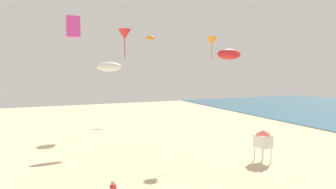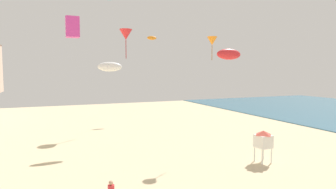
# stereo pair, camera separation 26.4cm
# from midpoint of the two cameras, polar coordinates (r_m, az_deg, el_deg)

# --- Properties ---
(lifeguard_stand) EXTENTS (1.10, 1.10, 2.55)m
(lifeguard_stand) POSITION_cam_midpoint_polar(r_m,az_deg,el_deg) (23.57, 18.57, -8.66)
(lifeguard_stand) COLOR white
(lifeguard_stand) RESTS_ON ground
(kite_orange_delta) EXTENTS (0.94, 0.94, 2.13)m
(kite_orange_delta) POSITION_cam_midpoint_polar(r_m,az_deg,el_deg) (26.07, 8.64, 10.76)
(kite_orange_delta) COLOR orange
(kite_orange_parafoil) EXTENTS (1.54, 0.43, 0.60)m
(kite_orange_parafoil) POSITION_cam_midpoint_polar(r_m,az_deg,el_deg) (44.38, -3.82, 11.47)
(kite_orange_parafoil) COLOR orange
(kite_white_parafoil_2) EXTENTS (2.35, 0.65, 0.92)m
(kite_white_parafoil_2) POSITION_cam_midpoint_polar(r_m,az_deg,el_deg) (27.64, -12.20, 5.57)
(kite_white_parafoil_2) COLOR white
(kite_magenta_box_2) EXTENTS (0.84, 0.84, 1.31)m
(kite_magenta_box_2) POSITION_cam_midpoint_polar(r_m,az_deg,el_deg) (19.54, -19.24, 12.91)
(kite_magenta_box_2) COLOR #DB3D9E
(kite_red_parafoil) EXTENTS (2.04, 0.57, 0.79)m
(kite_red_parafoil) POSITION_cam_midpoint_polar(r_m,az_deg,el_deg) (21.17, 12.02, 8.04)
(kite_red_parafoil) COLOR red
(kite_red_delta_2) EXTENTS (1.64, 1.64, 3.72)m
(kite_red_delta_2) POSITION_cam_midpoint_polar(r_m,az_deg,el_deg) (36.63, -9.07, 12.01)
(kite_red_delta_2) COLOR red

